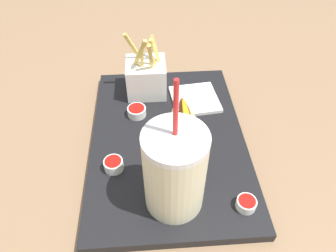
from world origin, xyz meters
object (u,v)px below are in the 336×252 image
(hot_dog_1, at_px, (186,133))
(ketchup_cup_2, at_px, (114,164))
(ketchup_cup_3, at_px, (246,203))
(soda_cup, at_px, (173,171))
(ketchup_cup_1, at_px, (137,111))
(fries_basket, at_px, (146,77))
(napkin_stack, at_px, (195,99))

(hot_dog_1, xyz_separation_m, ketchup_cup_2, (-0.06, 0.14, -0.01))
(hot_dog_1, distance_m, ketchup_cup_3, 0.17)
(soda_cup, relative_size, ketchup_cup_1, 6.10)
(fries_basket, xyz_separation_m, ketchup_cup_3, (-0.32, -0.16, -0.03))
(napkin_stack, bearing_deg, hot_dog_1, 164.55)
(ketchup_cup_1, height_order, ketchup_cup_3, ketchup_cup_1)
(fries_basket, distance_m, hot_dog_1, 0.18)
(fries_basket, xyz_separation_m, ketchup_cup_1, (-0.08, 0.02, -0.03))
(ketchup_cup_2, xyz_separation_m, ketchup_cup_3, (-0.09, -0.22, -0.00))
(soda_cup, relative_size, ketchup_cup_2, 6.89)
(soda_cup, height_order, ketchup_cup_2, soda_cup)
(hot_dog_1, distance_m, ketchup_cup_1, 0.13)
(ketchup_cup_1, bearing_deg, ketchup_cup_2, 163.60)
(ketchup_cup_2, height_order, napkin_stack, ketchup_cup_2)
(ketchup_cup_1, relative_size, napkin_stack, 0.39)
(hot_dog_1, height_order, ketchup_cup_2, hot_dog_1)
(ketchup_cup_1, bearing_deg, ketchup_cup_3, -142.79)
(ketchup_cup_3, relative_size, napkin_stack, 0.32)
(soda_cup, xyz_separation_m, ketchup_cup_1, (0.21, 0.06, -0.07))
(ketchup_cup_3, bearing_deg, ketchup_cup_1, 37.21)
(soda_cup, bearing_deg, ketchup_cup_2, 54.77)
(napkin_stack, bearing_deg, soda_cup, 164.20)
(hot_dog_1, relative_size, ketchup_cup_3, 4.93)
(soda_cup, xyz_separation_m, napkin_stack, (0.25, -0.07, -0.07))
(hot_dog_1, height_order, ketchup_cup_3, hot_dog_1)
(fries_basket, bearing_deg, ketchup_cup_1, 163.49)
(ketchup_cup_1, xyz_separation_m, ketchup_cup_3, (-0.24, -0.18, -0.00))
(fries_basket, xyz_separation_m, napkin_stack, (-0.04, -0.11, -0.04))
(hot_dog_1, bearing_deg, ketchup_cup_3, -151.15)
(fries_basket, relative_size, ketchup_cup_1, 3.78)
(ketchup_cup_1, xyz_separation_m, ketchup_cup_2, (-0.14, 0.04, 0.00))
(hot_dog_1, bearing_deg, ketchup_cup_2, 111.81)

